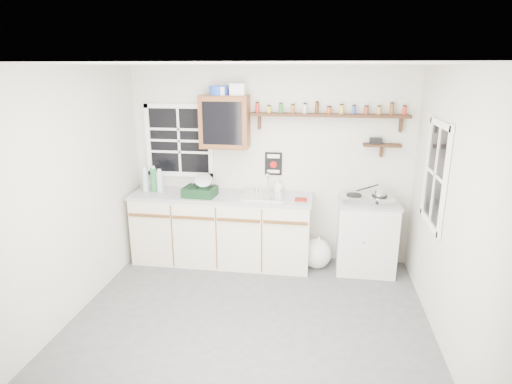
% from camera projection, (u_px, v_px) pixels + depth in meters
% --- Properties ---
extents(room, '(3.64, 3.24, 2.54)m').
position_uv_depth(room, '(249.00, 203.00, 4.02)').
color(room, '#49494B').
rests_on(room, ground).
extents(main_cabinet, '(2.31, 0.63, 0.92)m').
position_uv_depth(main_cabinet, '(222.00, 228.00, 5.56)').
color(main_cabinet, beige).
rests_on(main_cabinet, floor).
extents(right_cabinet, '(0.73, 0.57, 0.91)m').
position_uv_depth(right_cabinet, '(366.00, 236.00, 5.32)').
color(right_cabinet, silver).
rests_on(right_cabinet, floor).
extents(sink, '(0.52, 0.44, 0.29)m').
position_uv_depth(sink, '(263.00, 195.00, 5.36)').
color(sink, silver).
rests_on(sink, main_cabinet).
extents(upper_cabinet, '(0.60, 0.32, 0.65)m').
position_uv_depth(upper_cabinet, '(225.00, 122.00, 5.31)').
color(upper_cabinet, '#5E2E17').
rests_on(upper_cabinet, wall_back).
extents(upper_cabinet_clutter, '(0.45, 0.24, 0.14)m').
position_uv_depth(upper_cabinet_clutter, '(225.00, 90.00, 5.20)').
color(upper_cabinet_clutter, '#1B44B5').
rests_on(upper_cabinet_clutter, upper_cabinet).
extents(spice_shelf, '(1.91, 0.18, 0.35)m').
position_uv_depth(spice_shelf, '(329.00, 114.00, 5.16)').
color(spice_shelf, black).
rests_on(spice_shelf, wall_back).
extents(secondary_shelf, '(0.45, 0.16, 0.24)m').
position_uv_depth(secondary_shelf, '(380.00, 144.00, 5.18)').
color(secondary_shelf, black).
rests_on(secondary_shelf, wall_back).
extents(warning_sign, '(0.22, 0.02, 0.30)m').
position_uv_depth(warning_sign, '(273.00, 164.00, 5.51)').
color(warning_sign, black).
rests_on(warning_sign, wall_back).
extents(window_back, '(0.93, 0.03, 0.98)m').
position_uv_depth(window_back, '(179.00, 141.00, 5.62)').
color(window_back, black).
rests_on(window_back, wall_back).
extents(window_right, '(0.03, 0.78, 1.08)m').
position_uv_depth(window_right, '(436.00, 175.00, 4.23)').
color(window_right, black).
rests_on(window_right, wall_back).
extents(water_bottles, '(0.27, 0.10, 0.34)m').
position_uv_depth(water_bottles, '(153.00, 180.00, 5.54)').
color(water_bottles, '#A8BAC5').
rests_on(water_bottles, main_cabinet).
extents(dish_rack, '(0.42, 0.33, 0.30)m').
position_uv_depth(dish_rack, '(201.00, 189.00, 5.34)').
color(dish_rack, black).
rests_on(dish_rack, main_cabinet).
extents(soap_bottle, '(0.11, 0.12, 0.19)m').
position_uv_depth(soap_bottle, '(278.00, 185.00, 5.51)').
color(soap_bottle, white).
rests_on(soap_bottle, main_cabinet).
extents(rag, '(0.14, 0.12, 0.02)m').
position_uv_depth(rag, '(301.00, 200.00, 5.20)').
color(rag, maroon).
rests_on(rag, main_cabinet).
extents(hotplate, '(0.63, 0.38, 0.09)m').
position_uv_depth(hotplate, '(367.00, 199.00, 5.17)').
color(hotplate, silver).
rests_on(hotplate, right_cabinet).
extents(saucepan, '(0.34, 0.22, 0.15)m').
position_uv_depth(saucepan, '(379.00, 192.00, 5.13)').
color(saucepan, silver).
rests_on(saucepan, hotplate).
extents(trash_bag, '(0.40, 0.36, 0.45)m').
position_uv_depth(trash_bag, '(317.00, 253.00, 5.46)').
color(trash_bag, silver).
rests_on(trash_bag, floor).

